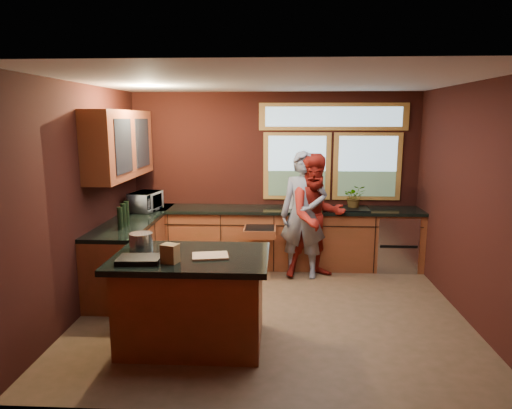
# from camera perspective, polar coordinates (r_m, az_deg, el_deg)

# --- Properties ---
(floor) EXTENTS (4.50, 4.50, 0.00)m
(floor) POSITION_cam_1_polar(r_m,az_deg,el_deg) (5.70, 2.00, -13.00)
(floor) COLOR brown
(floor) RESTS_ON ground
(room_shell) EXTENTS (4.52, 4.02, 2.71)m
(room_shell) POSITION_cam_1_polar(r_m,az_deg,el_deg) (5.61, -3.96, 5.63)
(room_shell) COLOR black
(room_shell) RESTS_ON ground
(back_counter) EXTENTS (4.50, 0.64, 0.93)m
(back_counter) POSITION_cam_1_polar(r_m,az_deg,el_deg) (7.16, 3.86, -4.12)
(back_counter) COLOR brown
(back_counter) RESTS_ON floor
(left_counter) EXTENTS (0.64, 2.30, 0.93)m
(left_counter) POSITION_cam_1_polar(r_m,az_deg,el_deg) (6.66, -14.95, -5.59)
(left_counter) COLOR brown
(left_counter) RESTS_ON floor
(island) EXTENTS (1.55, 1.05, 0.95)m
(island) POSITION_cam_1_polar(r_m,az_deg,el_deg) (4.80, -7.96, -11.61)
(island) COLOR brown
(island) RESTS_ON floor
(person_grey) EXTENTS (0.74, 0.55, 1.84)m
(person_grey) POSITION_cam_1_polar(r_m,az_deg,el_deg) (6.62, 5.95, -1.30)
(person_grey) COLOR slate
(person_grey) RESTS_ON floor
(person_red) EXTENTS (1.04, 0.90, 1.81)m
(person_red) POSITION_cam_1_polar(r_m,az_deg,el_deg) (6.64, 7.51, -1.46)
(person_red) COLOR maroon
(person_red) RESTS_ON floor
(microwave) EXTENTS (0.44, 0.57, 0.28)m
(microwave) POSITION_cam_1_polar(r_m,az_deg,el_deg) (7.00, -13.65, 0.36)
(microwave) COLOR #999999
(microwave) RESTS_ON left_counter
(potted_plant) EXTENTS (0.32, 0.28, 0.36)m
(potted_plant) POSITION_cam_1_polar(r_m,az_deg,el_deg) (7.16, 12.21, 0.96)
(potted_plant) COLOR #999999
(potted_plant) RESTS_ON back_counter
(paper_towel) EXTENTS (0.12, 0.12, 0.28)m
(paper_towel) POSITION_cam_1_polar(r_m,az_deg,el_deg) (7.03, 4.50, 0.66)
(paper_towel) COLOR white
(paper_towel) RESTS_ON back_counter
(cutting_board) EXTENTS (0.39, 0.31, 0.02)m
(cutting_board) POSITION_cam_1_polar(r_m,az_deg,el_deg) (4.56, -5.75, -6.41)
(cutting_board) COLOR tan
(cutting_board) RESTS_ON island
(stock_pot) EXTENTS (0.24, 0.24, 0.18)m
(stock_pot) POSITION_cam_1_polar(r_m,az_deg,el_deg) (4.89, -14.16, -4.53)
(stock_pot) COLOR #ABABB0
(stock_pot) RESTS_ON island
(paper_bag) EXTENTS (0.18, 0.16, 0.18)m
(paper_bag) POSITION_cam_1_polar(r_m,az_deg,el_deg) (4.41, -10.69, -6.03)
(paper_bag) COLOR brown
(paper_bag) RESTS_ON island
(black_tray) EXTENTS (0.42, 0.31, 0.05)m
(black_tray) POSITION_cam_1_polar(r_m,az_deg,el_deg) (4.51, -14.39, -6.68)
(black_tray) COLOR black
(black_tray) RESTS_ON island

